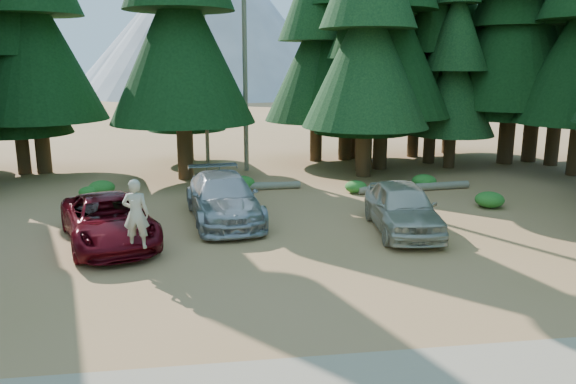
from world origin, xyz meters
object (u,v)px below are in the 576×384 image
object	(u,v)px
red_pickup	(109,220)
log_left	(251,187)
log_right	(414,187)
silver_minivan_center	(223,198)
frisbee_player	(136,214)
log_mid	(249,186)
silver_minivan_right	(402,207)

from	to	relation	value
red_pickup	log_left	distance (m)	8.38
red_pickup	log_right	size ratio (longest dim) A/B	1.02
silver_minivan_center	frisbee_player	size ratio (longest dim) A/B	2.92
red_pickup	log_mid	bearing A→B (deg)	37.55
silver_minivan_right	frisbee_player	distance (m)	8.65
log_left	log_mid	xyz separation A→B (m)	(-0.07, 0.27, -0.01)
red_pickup	frisbee_player	bearing A→B (deg)	-81.35
red_pickup	silver_minivan_center	xyz separation A→B (m)	(3.60, 2.13, 0.08)
silver_minivan_center	log_left	xyz separation A→B (m)	(1.31, 4.63, -0.66)
log_left	log_mid	size ratio (longest dim) A/B	1.20
red_pickup	silver_minivan_center	distance (m)	4.19
log_mid	log_right	size ratio (longest dim) A/B	0.71
red_pickup	silver_minivan_right	distance (m)	9.46
log_left	log_mid	bearing A→B (deg)	100.85
frisbee_player	log_left	distance (m)	9.89
frisbee_player	log_left	xyz separation A→B (m)	(3.77, 9.04, -1.37)
silver_minivan_center	log_left	bearing A→B (deg)	66.92
red_pickup	silver_minivan_center	bearing A→B (deg)	12.72
silver_minivan_center	frisbee_player	xyz separation A→B (m)	(-2.46, -4.41, 0.71)
silver_minivan_center	log_left	distance (m)	4.86
log_left	log_right	distance (m)	7.19
silver_minivan_center	log_mid	size ratio (longest dim) A/B	1.52
log_mid	silver_minivan_center	bearing A→B (deg)	-100.17
log_left	silver_minivan_center	bearing A→B (deg)	-109.88
frisbee_player	log_left	size ratio (longest dim) A/B	0.43
log_mid	log_right	xyz separation A→B (m)	(7.17, -1.43, 0.01)
red_pickup	silver_minivan_center	world-z (taller)	silver_minivan_center
silver_minivan_center	log_mid	world-z (taller)	silver_minivan_center
silver_minivan_right	frisbee_player	xyz separation A→B (m)	(-8.32, -2.25, 0.70)
log_mid	log_right	distance (m)	7.31
silver_minivan_right	log_right	size ratio (longest dim) A/B	0.93
frisbee_player	log_right	size ratio (longest dim) A/B	0.37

